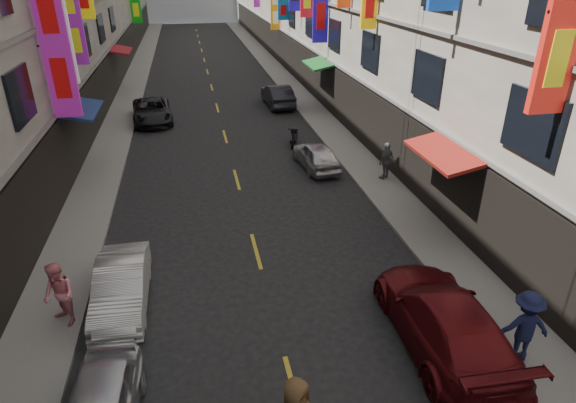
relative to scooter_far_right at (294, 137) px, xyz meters
name	(u,v)px	position (x,y,z in m)	size (l,w,h in m)	color
sidewalk_left	(131,90)	(-9.43, 14.14, -0.38)	(2.00, 90.00, 0.12)	slate
sidewalk_right	(288,83)	(2.57, 14.14, -0.38)	(2.00, 90.00, 0.12)	slate
street_awnings	(201,102)	(-4.69, -1.86, 2.56)	(13.99, 35.20, 0.41)	#165329
lane_markings	(214,97)	(-3.43, 11.14, -0.44)	(0.12, 80.20, 0.01)	gold
scooter_far_right	(294,137)	(0.00, 0.00, 0.00)	(0.76, 1.75, 1.14)	black
car_left_mid	(121,286)	(-7.43, -11.90, 0.18)	(1.32, 3.80, 1.25)	silver
car_left_far	(152,111)	(-7.43, 5.81, 0.22)	(2.19, 4.74, 1.32)	black
car_right_near	(444,320)	(0.45, -15.12, 0.32)	(2.14, 5.27, 1.53)	#5C0F14
car_right_mid	(316,155)	(0.35, -3.23, 0.17)	(1.44, 3.58, 1.22)	silver
car_right_far	(278,96)	(0.57, 7.78, 0.26)	(1.50, 4.29, 1.41)	#23232A
pedestrian_lfar	(59,295)	(-8.83, -12.52, 0.57)	(0.87, 0.59, 1.78)	#DE7680
pedestrian_rnear	(524,326)	(1.97, -15.99, 0.60)	(1.20, 0.62, 1.85)	#15193B
pedestrian_rfar	(386,161)	(2.91, -5.29, 0.50)	(0.96, 0.55, 1.64)	#5A5A5D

